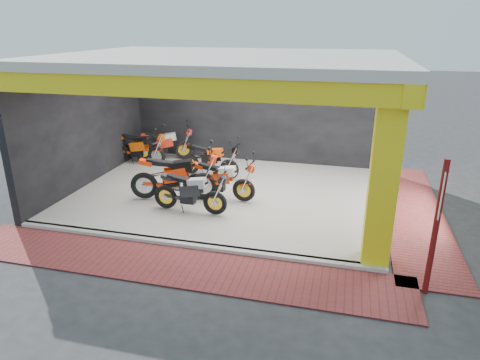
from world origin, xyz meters
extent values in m
plane|color=#2D2D30|center=(0.00, 0.00, 0.00)|extent=(80.00, 80.00, 0.00)
cube|color=white|center=(0.00, 2.00, 0.05)|extent=(8.00, 6.00, 0.10)
cube|color=beige|center=(0.00, 2.00, 3.60)|extent=(8.40, 6.40, 0.20)
cube|color=black|center=(0.00, 5.10, 1.75)|extent=(8.20, 0.20, 3.50)
cube|color=black|center=(-4.10, 2.00, 1.75)|extent=(0.20, 6.20, 3.50)
cube|color=yellow|center=(3.75, -0.75, 1.75)|extent=(0.50, 0.50, 3.50)
cube|color=yellow|center=(0.00, -1.00, 3.30)|extent=(8.40, 0.30, 0.40)
cube|color=yellow|center=(4.00, 2.00, 3.30)|extent=(0.30, 6.40, 0.40)
cube|color=white|center=(0.00, -1.02, 0.05)|extent=(8.00, 0.20, 0.10)
cube|color=maroon|center=(0.00, -1.80, 0.01)|extent=(9.00, 1.40, 0.03)
cube|color=maroon|center=(4.80, 2.00, 0.01)|extent=(1.40, 7.00, 0.03)
cylinder|color=maroon|center=(4.58, -1.53, 1.21)|extent=(0.10, 0.10, 2.43)
cube|color=white|center=(4.58, -1.53, 1.84)|extent=(0.08, 0.34, 0.78)
camera|label=1|loc=(3.04, -8.43, 4.37)|focal=32.00mm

